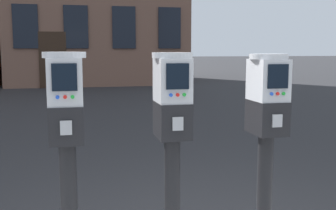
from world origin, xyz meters
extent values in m
cube|color=black|center=(-0.95, -0.29, 1.07)|extent=(0.17, 0.24, 0.19)
cube|color=#A5A8AD|center=(-0.95, -0.42, 1.07)|extent=(0.06, 0.01, 0.07)
cube|color=#B7BABF|center=(-0.95, -0.29, 1.29)|extent=(0.17, 0.23, 0.24)
cube|color=black|center=(-0.95, -0.41, 1.32)|extent=(0.12, 0.01, 0.13)
cylinder|color=blue|center=(-0.98, -0.41, 1.22)|extent=(0.02, 0.01, 0.02)
cylinder|color=red|center=(-0.95, -0.41, 1.22)|extent=(0.02, 0.01, 0.02)
cylinder|color=green|center=(-0.91, -0.41, 1.22)|extent=(0.02, 0.01, 0.02)
cylinder|color=#B7BABF|center=(-0.95, -0.29, 1.42)|extent=(0.22, 0.22, 0.03)
cylinder|color=black|center=(-0.39, -0.29, 0.56)|extent=(0.09, 0.09, 0.83)
cube|color=black|center=(-0.39, -0.29, 1.07)|extent=(0.17, 0.24, 0.19)
cube|color=#A5A8AD|center=(-0.39, -0.42, 1.07)|extent=(0.06, 0.01, 0.07)
cube|color=#B7BABF|center=(-0.39, -0.29, 1.28)|extent=(0.17, 0.23, 0.24)
cube|color=black|center=(-0.39, -0.41, 1.31)|extent=(0.12, 0.01, 0.13)
cylinder|color=blue|center=(-0.43, -0.41, 1.22)|extent=(0.02, 0.01, 0.02)
cylinder|color=red|center=(-0.39, -0.41, 1.22)|extent=(0.02, 0.01, 0.02)
cylinder|color=green|center=(-0.36, -0.41, 1.22)|extent=(0.02, 0.01, 0.02)
cylinder|color=#B7BABF|center=(-0.39, -0.29, 1.42)|extent=(0.22, 0.22, 0.03)
cylinder|color=black|center=(0.17, -0.29, 0.55)|extent=(0.09, 0.09, 0.83)
cube|color=black|center=(0.17, -0.29, 1.06)|extent=(0.17, 0.24, 0.19)
cube|color=#A5A8AD|center=(0.17, -0.42, 1.06)|extent=(0.06, 0.01, 0.07)
cube|color=#B7BABF|center=(0.17, -0.29, 1.28)|extent=(0.17, 0.23, 0.23)
cube|color=black|center=(0.17, -0.41, 1.30)|extent=(0.12, 0.01, 0.13)
cylinder|color=blue|center=(0.13, -0.41, 1.21)|extent=(0.02, 0.01, 0.02)
cylinder|color=red|center=(0.17, -0.41, 1.21)|extent=(0.02, 0.01, 0.02)
cylinder|color=green|center=(0.20, -0.41, 1.21)|extent=(0.02, 0.01, 0.02)
cylinder|color=#B7BABF|center=(0.17, -0.29, 1.41)|extent=(0.22, 0.22, 0.03)
cube|color=black|center=(-2.49, 13.76, 2.28)|extent=(0.90, 0.06, 1.60)
cube|color=black|center=(-0.69, 13.76, 2.28)|extent=(0.90, 0.06, 1.60)
cube|color=black|center=(1.11, 13.76, 2.28)|extent=(0.90, 0.06, 1.60)
cube|color=black|center=(2.91, 13.76, 2.28)|extent=(0.90, 0.06, 1.60)
cube|color=black|center=(-1.57, 13.76, 1.05)|extent=(1.00, 0.07, 2.10)
camera|label=1|loc=(-0.92, -2.45, 1.45)|focal=44.55mm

